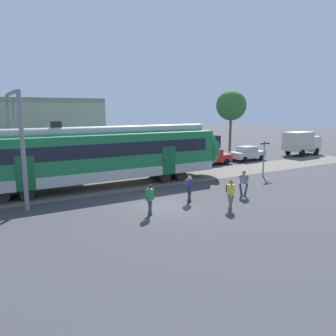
% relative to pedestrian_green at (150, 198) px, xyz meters
% --- Properties ---
extents(ground_plane, '(160.00, 160.00, 0.00)m').
position_rel_pedestrian_green_xyz_m(ground_plane, '(1.57, 1.15, -0.96)').
color(ground_plane, '#38383D').
extents(pedestrian_green, '(0.54, 0.67, 1.67)m').
position_rel_pedestrian_green_xyz_m(pedestrian_green, '(0.00, 0.00, 0.00)').
color(pedestrian_green, navy).
rests_on(pedestrian_green, ground).
extents(pedestrian_navy, '(0.53, 0.64, 1.67)m').
position_rel_pedestrian_green_xyz_m(pedestrian_navy, '(3.16, 1.01, 0.03)').
color(pedestrian_navy, '#28282D').
rests_on(pedestrian_navy, ground).
extents(pedestrian_yellow, '(0.53, 0.65, 1.67)m').
position_rel_pedestrian_green_xyz_m(pedestrian_yellow, '(4.36, -1.29, 0.03)').
color(pedestrian_yellow, '#6B6051').
rests_on(pedestrian_yellow, ground).
extents(pedestrian_grey, '(0.65, 0.53, 1.67)m').
position_rel_pedestrian_green_xyz_m(pedestrian_grey, '(6.95, 0.39, 0.03)').
color(pedestrian_grey, navy).
rests_on(pedestrian_grey, ground).
extents(parked_car_red, '(4.01, 1.77, 1.54)m').
position_rel_pedestrian_green_xyz_m(parked_car_red, '(12.87, 11.18, -0.18)').
color(parked_car_red, '#B22323').
rests_on(parked_car_red, ground).
extents(parked_car_silver, '(4.04, 1.83, 1.54)m').
position_rel_pedestrian_green_xyz_m(parked_car_silver, '(17.84, 11.28, -0.18)').
color(parked_car_silver, '#B7BABF').
rests_on(parked_car_silver, ground).
extents(box_truck, '(5.34, 2.33, 2.82)m').
position_rel_pedestrian_green_xyz_m(box_truck, '(26.52, 11.15, 0.61)').
color(box_truck, beige).
rests_on(box_truck, ground).
extents(catenary_gantry, '(0.24, 6.64, 6.53)m').
position_rel_pedestrian_green_xyz_m(catenary_gantry, '(-5.40, 7.48, 3.35)').
color(catenary_gantry, gray).
rests_on(catenary_gantry, ground).
extents(crossing_signal, '(0.96, 0.22, 3.00)m').
position_rel_pedestrian_green_xyz_m(crossing_signal, '(12.76, 4.23, 1.05)').
color(crossing_signal, gray).
rests_on(crossing_signal, ground).
extents(street_tree_right, '(3.90, 3.90, 7.95)m').
position_rel_pedestrian_green_xyz_m(street_tree_right, '(21.34, 18.20, 5.01)').
color(street_tree_right, brown).
rests_on(street_tree_right, ground).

